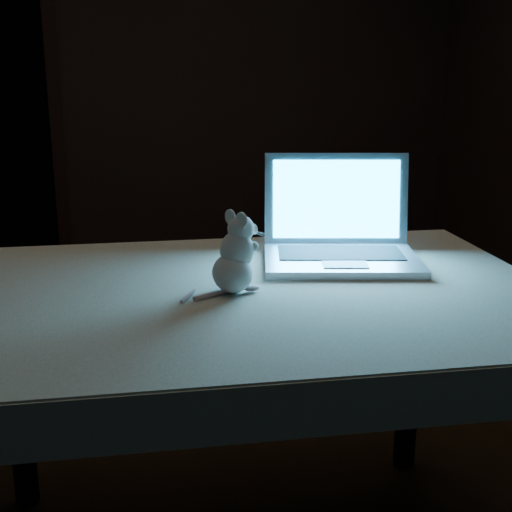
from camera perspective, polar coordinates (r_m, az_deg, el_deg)
name	(u,v)px	position (r m, az deg, el deg)	size (l,w,h in m)	color
floor	(259,442)	(2.69, 0.25, -15.26)	(5.00, 5.00, 0.00)	black
back_wall	(148,78)	(4.75, -9.00, 14.44)	(4.50, 0.04, 2.60)	black
table	(239,432)	(1.94, -1.43, -14.46)	(1.51, 0.97, 0.81)	black
tablecloth	(246,303)	(1.84, -0.81, -3.92)	(1.63, 1.09, 0.12)	beige
laptop	(343,213)	(1.97, 7.26, 3.55)	(0.44, 0.39, 0.30)	silver
plush_mouse	(232,253)	(1.72, -1.99, 0.27)	(0.15, 0.15, 0.21)	silver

